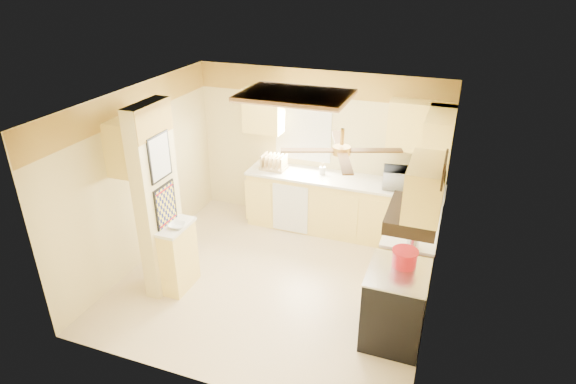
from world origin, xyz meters
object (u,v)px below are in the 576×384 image
at_px(bowl, 177,226).
at_px(dutch_oven, 405,258).
at_px(stove, 395,305).
at_px(microwave, 401,178).
at_px(kettle, 413,240).

xyz_separation_m(bowl, dutch_oven, (2.78, 0.17, 0.05)).
relative_size(stove, bowl, 4.47).
distance_m(microwave, dutch_oven, 2.02).
xyz_separation_m(dutch_oven, kettle, (0.04, 0.37, 0.03)).
bearing_deg(dutch_oven, stove, -103.57).
relative_size(stove, microwave, 1.75).
distance_m(stove, kettle, 0.77).
xyz_separation_m(microwave, dutch_oven, (0.33, -1.99, -0.07)).
height_order(microwave, kettle, microwave).
bearing_deg(bowl, microwave, 41.37).
xyz_separation_m(bowl, kettle, (2.83, 0.54, 0.07)).
bearing_deg(microwave, stove, 90.47).
height_order(stove, microwave, microwave).
bearing_deg(kettle, dutch_oven, -96.88).
bearing_deg(bowl, stove, 0.77).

